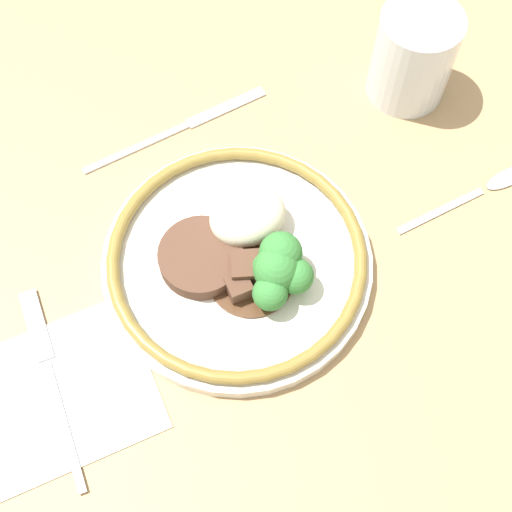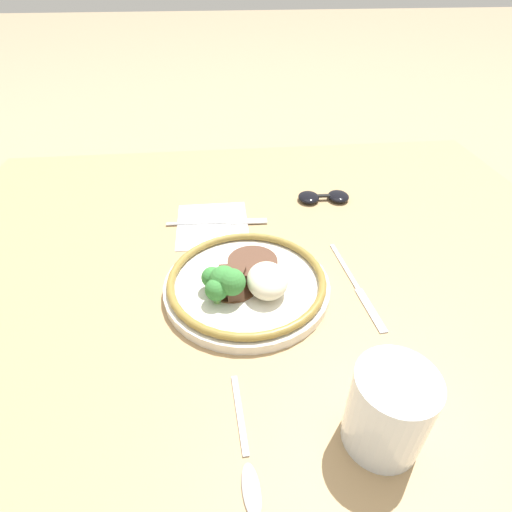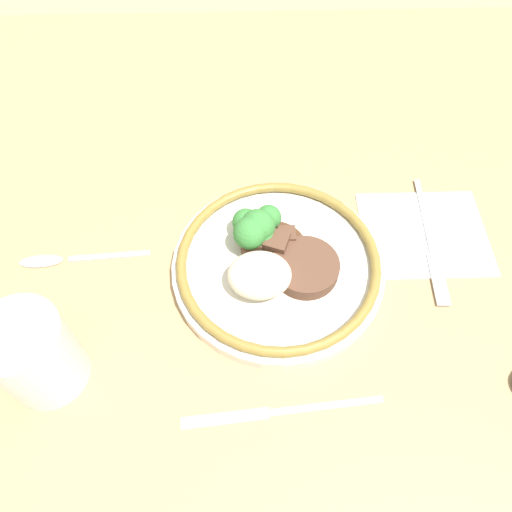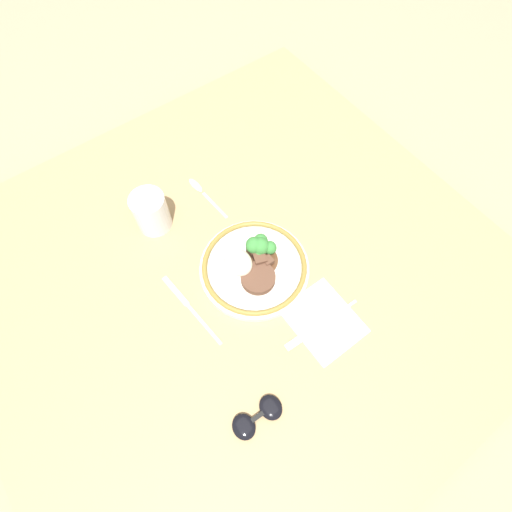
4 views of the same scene
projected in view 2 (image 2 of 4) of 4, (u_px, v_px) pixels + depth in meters
name	position (u px, v px, depth m)	size (l,w,h in m)	color
ground_plane	(270.00, 317.00, 0.62)	(8.00, 8.00, 0.00)	#998466
dining_table	(270.00, 308.00, 0.61)	(1.15, 1.18, 0.04)	tan
napkin	(213.00, 225.00, 0.76)	(0.16, 0.13, 0.00)	white
plate	(246.00, 282.00, 0.60)	(0.25, 0.25, 0.07)	silver
juice_glass	(387.00, 414.00, 0.40)	(0.08, 0.08, 0.10)	#F4AD19
fork	(227.00, 222.00, 0.76)	(0.02, 0.19, 0.00)	#B7B7BC
knife	(357.00, 287.00, 0.62)	(0.21, 0.03, 0.00)	#B7B7BC
spoon	(248.00, 469.00, 0.40)	(0.16, 0.02, 0.01)	#B7B7BC
sunglasses	(324.00, 197.00, 0.83)	(0.05, 0.11, 0.02)	black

